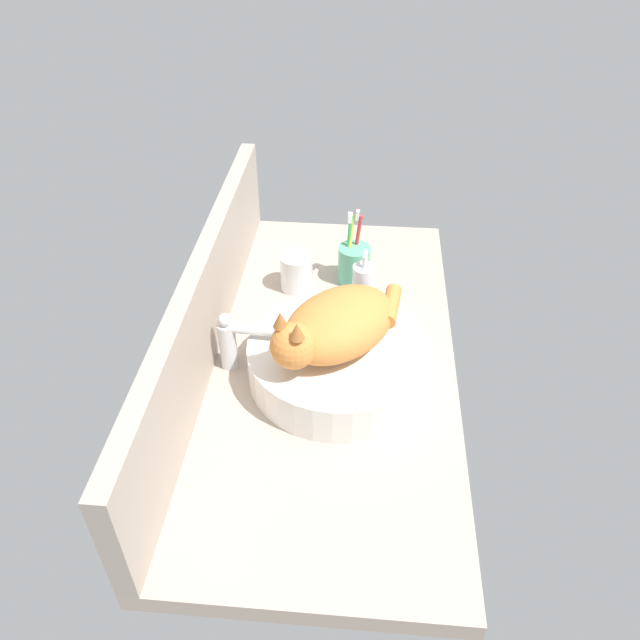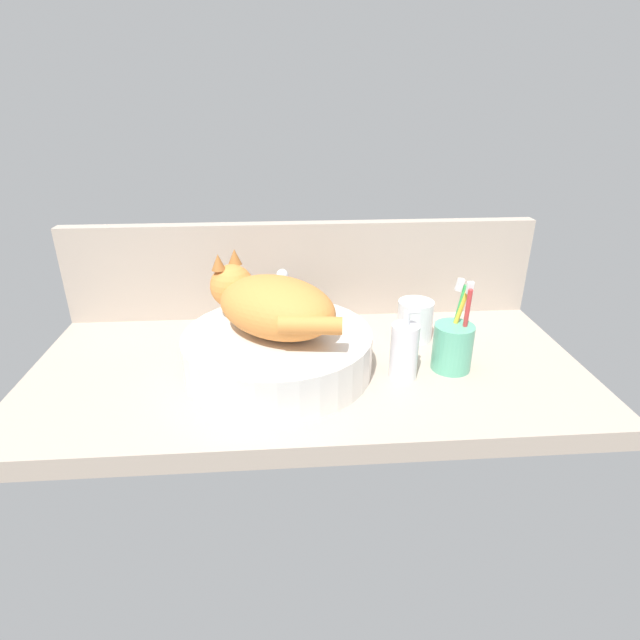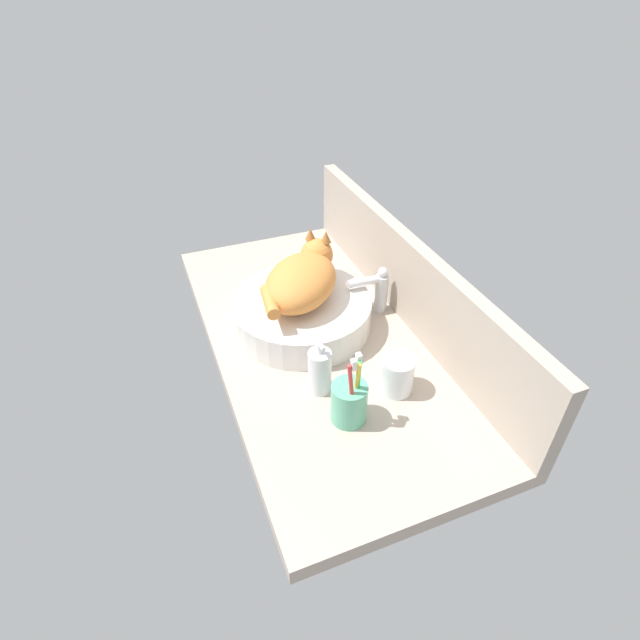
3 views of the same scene
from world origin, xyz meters
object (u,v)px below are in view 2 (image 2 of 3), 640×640
at_px(faucet, 283,296).
at_px(toothbrush_cup, 453,345).
at_px(water_glass, 415,322).
at_px(soap_dispenser, 404,351).
at_px(sink_basin, 278,352).
at_px(cat, 271,304).

height_order(faucet, toothbrush_cup, toothbrush_cup).
bearing_deg(water_glass, soap_dispenser, -110.98).
bearing_deg(toothbrush_cup, sink_basin, 177.39).
relative_size(sink_basin, faucet, 2.71).
bearing_deg(soap_dispenser, cat, 168.56).
height_order(cat, water_glass, cat).
bearing_deg(water_glass, toothbrush_cup, -73.01).
bearing_deg(cat, faucet, 84.07).
bearing_deg(toothbrush_cup, soap_dispenser, -165.63).
bearing_deg(toothbrush_cup, water_glass, 106.99).
relative_size(soap_dispenser, toothbrush_cup, 0.77).
bearing_deg(faucet, water_glass, -18.21).
height_order(sink_basin, cat, cat).
xyz_separation_m(cat, toothbrush_cup, (0.36, -0.02, -0.09)).
bearing_deg(soap_dispenser, toothbrush_cup, 14.37).
distance_m(sink_basin, soap_dispenser, 0.25).
relative_size(cat, soap_dispenser, 2.09).
bearing_deg(soap_dispenser, sink_basin, 170.00).
relative_size(faucet, water_glass, 1.51).
relative_size(cat, toothbrush_cup, 1.60).
bearing_deg(cat, sink_basin, -38.07).
xyz_separation_m(sink_basin, faucet, (0.01, 0.22, 0.03)).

